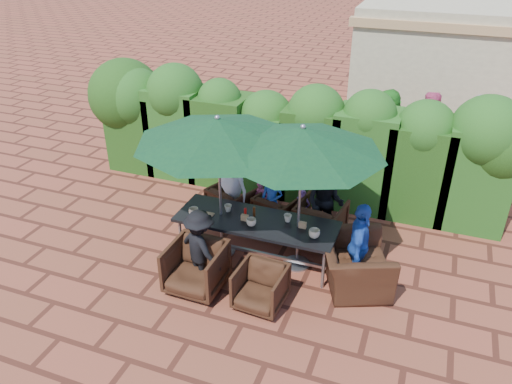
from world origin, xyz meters
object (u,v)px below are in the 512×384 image
(chair_end_right, at_px, (355,257))
(chair_far_mid, at_px, (277,209))
(dining_table, at_px, (256,224))
(chair_near_right, at_px, (260,286))
(chair_near_left, at_px, (196,266))
(umbrella_right, at_px, (302,140))
(chair_far_right, at_px, (320,219))
(chair_far_left, at_px, (232,202))
(umbrella_left, at_px, (218,131))

(chair_end_right, bearing_deg, chair_far_mid, 32.12)
(dining_table, xyz_separation_m, chair_near_right, (0.45, -1.04, -0.32))
(chair_far_mid, relative_size, chair_near_left, 0.86)
(umbrella_right, xyz_separation_m, chair_far_right, (0.17, 0.87, -1.81))
(chair_far_left, height_order, chair_far_mid, chair_far_left)
(dining_table, xyz_separation_m, chair_far_left, (-0.86, 1.01, -0.30))
(chair_far_mid, distance_m, chair_end_right, 2.00)
(umbrella_left, bearing_deg, dining_table, 1.55)
(chair_far_right, bearing_deg, chair_end_right, 135.10)
(umbrella_left, xyz_separation_m, chair_near_right, (1.07, -1.03, -1.86))
(chair_far_right, distance_m, chair_near_left, 2.44)
(chair_far_mid, xyz_separation_m, chair_near_right, (0.45, -2.11, -0.01))
(chair_far_left, distance_m, chair_far_mid, 0.87)
(chair_near_left, height_order, chair_end_right, chair_end_right)
(chair_far_mid, height_order, chair_end_right, chair_end_right)
(chair_far_mid, bearing_deg, chair_near_left, 90.92)
(chair_far_left, relative_size, chair_near_right, 1.07)
(chair_near_left, bearing_deg, chair_near_right, -0.13)
(dining_table, height_order, umbrella_right, umbrella_right)
(chair_far_right, bearing_deg, chair_near_right, 86.56)
(umbrella_left, distance_m, chair_near_right, 2.38)
(dining_table, height_order, chair_far_left, chair_far_left)
(dining_table, xyz_separation_m, chair_far_mid, (0.01, 1.06, -0.32))
(dining_table, height_order, chair_far_mid, dining_table)
(chair_near_right, bearing_deg, dining_table, 117.05)
(dining_table, relative_size, chair_near_right, 3.73)
(umbrella_left, distance_m, chair_far_mid, 2.23)
(chair_near_left, bearing_deg, chair_end_right, 23.45)
(chair_near_right, bearing_deg, chair_far_left, 126.13)
(chair_near_right, bearing_deg, umbrella_right, 82.22)
(chair_far_left, bearing_deg, chair_far_mid, -154.56)
(chair_far_right, distance_m, chair_end_right, 1.31)
(chair_far_left, bearing_deg, chair_far_right, -160.55)
(chair_far_left, bearing_deg, dining_table, 152.07)
(chair_near_left, height_order, chair_near_right, chair_near_left)
(chair_far_right, relative_size, chair_near_right, 1.14)
(chair_near_right, distance_m, chair_end_right, 1.52)
(chair_far_left, xyz_separation_m, chair_near_left, (0.26, -2.04, 0.04))
(chair_far_mid, bearing_deg, chair_far_left, 20.67)
(umbrella_right, height_order, chair_far_left, umbrella_right)
(chair_far_mid, relative_size, chair_far_right, 0.90)
(chair_far_left, height_order, chair_near_right, chair_far_left)
(chair_near_left, bearing_deg, dining_table, 60.73)
(dining_table, height_order, chair_end_right, chair_end_right)
(umbrella_right, xyz_separation_m, chair_far_mid, (-0.67, 0.99, -1.85))
(chair_far_right, bearing_deg, chair_far_left, 5.40)
(umbrella_right, bearing_deg, chair_end_right, -9.90)
(chair_near_left, relative_size, chair_near_right, 1.19)
(dining_table, bearing_deg, chair_far_left, 130.34)
(dining_table, relative_size, chair_near_left, 3.13)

